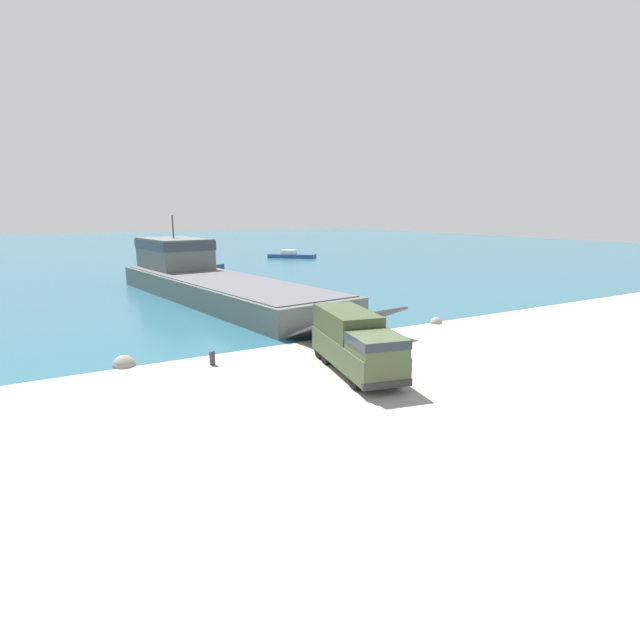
{
  "coord_description": "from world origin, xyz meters",
  "views": [
    {
      "loc": [
        -16.18,
        -23.12,
        8.0
      ],
      "look_at": [
        -1.79,
        1.51,
        1.77
      ],
      "focal_mm": 28.0,
      "sensor_mm": 36.0,
      "label": 1
    }
  ],
  "objects_px": {
    "mooring_bollard": "(212,357)",
    "soldier_on_ramp": "(393,347)",
    "moored_boat_a": "(201,267)",
    "military_truck": "(356,342)",
    "moored_boat_c": "(291,255)",
    "landing_craft": "(207,277)"
  },
  "relations": [
    {
      "from": "mooring_bollard",
      "to": "soldier_on_ramp",
      "type": "bearing_deg",
      "value": -29.71
    },
    {
      "from": "moored_boat_a",
      "to": "military_truck",
      "type": "bearing_deg",
      "value": 138.23
    },
    {
      "from": "soldier_on_ramp",
      "to": "moored_boat_c",
      "type": "relative_size",
      "value": 0.21
    },
    {
      "from": "moored_boat_a",
      "to": "mooring_bollard",
      "type": "height_order",
      "value": "moored_boat_a"
    },
    {
      "from": "moored_boat_c",
      "to": "soldier_on_ramp",
      "type": "bearing_deg",
      "value": 19.68
    },
    {
      "from": "military_truck",
      "to": "moored_boat_c",
      "type": "relative_size",
      "value": 0.99
    },
    {
      "from": "military_truck",
      "to": "moored_boat_a",
      "type": "xyz_separation_m",
      "value": [
        6.49,
        47.14,
        -1.06
      ]
    },
    {
      "from": "moored_boat_a",
      "to": "moored_boat_c",
      "type": "bearing_deg",
      "value": -93.86
    },
    {
      "from": "landing_craft",
      "to": "military_truck",
      "type": "distance_m",
      "value": 26.42
    },
    {
      "from": "moored_boat_a",
      "to": "landing_craft",
      "type": "bearing_deg",
      "value": 130.62
    },
    {
      "from": "military_truck",
      "to": "soldier_on_ramp",
      "type": "bearing_deg",
      "value": 102.13
    },
    {
      "from": "moored_boat_a",
      "to": "moored_boat_c",
      "type": "height_order",
      "value": "moored_boat_a"
    },
    {
      "from": "soldier_on_ramp",
      "to": "moored_boat_a",
      "type": "height_order",
      "value": "soldier_on_ramp"
    },
    {
      "from": "landing_craft",
      "to": "soldier_on_ramp",
      "type": "xyz_separation_m",
      "value": [
        1.63,
        -26.41,
        -0.88
      ]
    },
    {
      "from": "mooring_bollard",
      "to": "moored_boat_c",
      "type": "bearing_deg",
      "value": 59.08
    },
    {
      "from": "landing_craft",
      "to": "soldier_on_ramp",
      "type": "height_order",
      "value": "landing_craft"
    },
    {
      "from": "military_truck",
      "to": "soldier_on_ramp",
      "type": "distance_m",
      "value": 2.47
    },
    {
      "from": "landing_craft",
      "to": "mooring_bollard",
      "type": "height_order",
      "value": "landing_craft"
    },
    {
      "from": "landing_craft",
      "to": "moored_boat_a",
      "type": "relative_size",
      "value": 4.72
    },
    {
      "from": "landing_craft",
      "to": "military_truck",
      "type": "xyz_separation_m",
      "value": [
        -0.76,
        -26.41,
        -0.28
      ]
    },
    {
      "from": "moored_boat_a",
      "to": "moored_boat_c",
      "type": "xyz_separation_m",
      "value": [
        19.85,
        11.5,
        -0.04
      ]
    },
    {
      "from": "soldier_on_ramp",
      "to": "moored_boat_a",
      "type": "xyz_separation_m",
      "value": [
        4.09,
        47.14,
        -0.46
      ]
    }
  ]
}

